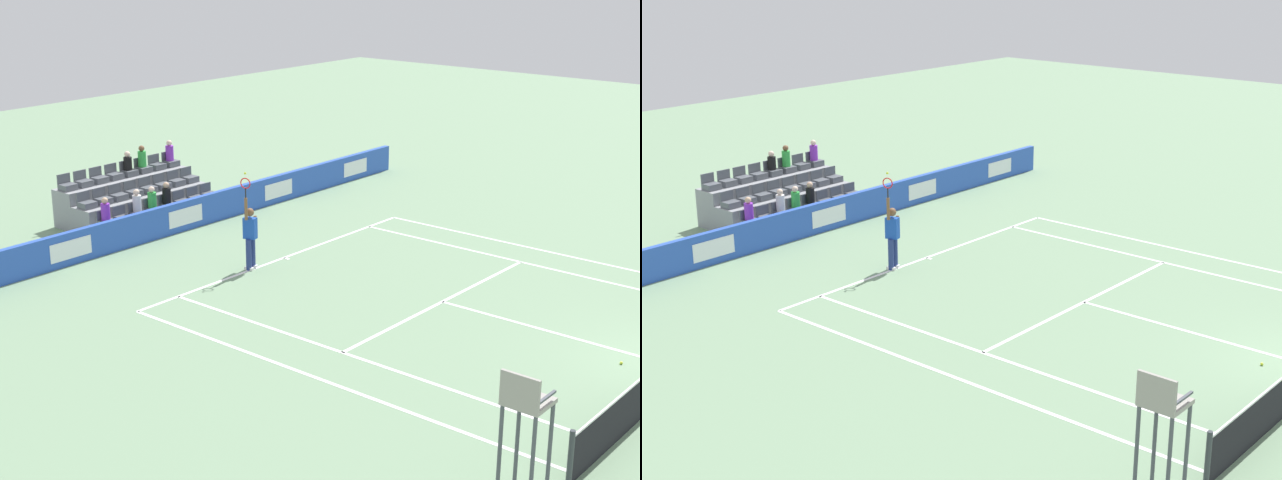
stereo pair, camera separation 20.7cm
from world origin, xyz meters
TOP-DOWN VIEW (x-y plane):
  - line_baseline at (0.00, -11.89)m, footprint 10.97×0.10m
  - line_service at (0.00, -6.40)m, footprint 8.23×0.10m
  - line_centre_service at (0.00, -3.20)m, footprint 0.10×6.40m
  - line_singles_sideline_left at (4.12, -5.95)m, footprint 0.10×11.89m
  - line_singles_sideline_right at (-4.12, -5.95)m, footprint 0.10×11.89m
  - line_doubles_sideline_left at (5.49, -5.95)m, footprint 0.10×11.89m
  - line_doubles_sideline_right at (-5.49, -5.95)m, footprint 0.10×11.89m
  - line_centre_mark at (0.00, -11.79)m, footprint 0.10×0.20m
  - sponsor_barrier at (0.00, -16.19)m, footprint 21.90×0.22m
  - tennis_player at (1.31, -11.96)m, footprint 0.54×0.42m
  - umpire_chair at (6.76, -0.48)m, footprint 0.70×0.70m
  - stadium_stand at (-0.00, -18.50)m, footprint 4.96×2.85m
  - loose_tennis_ball at (0.66, -1.32)m, footprint 0.07×0.07m

SIDE VIEW (x-z plane):
  - line_baseline at x=0.00m, z-range 0.00..0.01m
  - line_service at x=0.00m, z-range 0.00..0.01m
  - line_centre_service at x=0.00m, z-range 0.00..0.01m
  - line_singles_sideline_left at x=4.12m, z-range 0.00..0.01m
  - line_singles_sideline_right at x=-4.12m, z-range 0.00..0.01m
  - line_doubles_sideline_left at x=5.49m, z-range 0.00..0.01m
  - line_doubles_sideline_right at x=-5.49m, z-range 0.00..0.01m
  - line_centre_mark at x=0.00m, z-range 0.00..0.01m
  - loose_tennis_ball at x=0.66m, z-range 0.00..0.07m
  - sponsor_barrier at x=0.00m, z-range 0.00..0.97m
  - stadium_stand at x=0.00m, z-range -0.55..1.65m
  - tennis_player at x=1.31m, z-range -0.43..2.42m
  - umpire_chair at x=6.76m, z-range 0.35..2.69m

